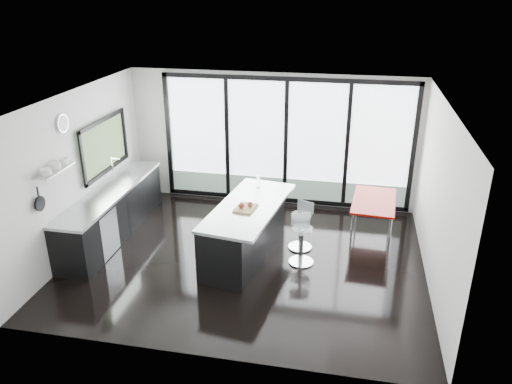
% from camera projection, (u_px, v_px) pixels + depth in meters
% --- Properties ---
extents(floor, '(6.00, 5.00, 0.00)m').
position_uv_depth(floor, '(247.00, 259.00, 8.69)').
color(floor, black).
rests_on(floor, ground).
extents(ceiling, '(6.00, 5.00, 0.00)m').
position_uv_depth(ceiling, '(246.00, 100.00, 7.60)').
color(ceiling, white).
rests_on(ceiling, wall_back).
extents(wall_back, '(6.00, 0.09, 2.80)m').
position_uv_depth(wall_back, '(284.00, 147.00, 10.37)').
color(wall_back, silver).
rests_on(wall_back, ground).
extents(wall_front, '(6.00, 0.00, 2.80)m').
position_uv_depth(wall_front, '(201.00, 263.00, 5.89)').
color(wall_front, silver).
rests_on(wall_front, ground).
extents(wall_left, '(0.26, 5.00, 2.80)m').
position_uv_depth(wall_left, '(86.00, 158.00, 8.86)').
color(wall_left, silver).
rests_on(wall_left, ground).
extents(wall_right, '(0.00, 5.00, 2.80)m').
position_uv_depth(wall_right, '(438.00, 199.00, 7.60)').
color(wall_right, silver).
rests_on(wall_right, ground).
extents(counter_cabinets, '(0.69, 3.24, 1.36)m').
position_uv_depth(counter_cabinets, '(112.00, 212.00, 9.35)').
color(counter_cabinets, black).
rests_on(counter_cabinets, floor).
extents(island, '(1.31, 2.47, 1.25)m').
position_uv_depth(island, '(245.00, 229.00, 8.66)').
color(island, black).
rests_on(island, floor).
extents(bar_stool_near, '(0.54, 0.54, 0.67)m').
position_uv_depth(bar_stool_near, '(302.00, 245.00, 8.45)').
color(bar_stool_near, silver).
rests_on(bar_stool_near, floor).
extents(bar_stool_far, '(0.56, 0.56, 0.67)m').
position_uv_depth(bar_stool_far, '(301.00, 231.00, 8.92)').
color(bar_stool_far, silver).
rests_on(bar_stool_far, floor).
extents(red_table, '(0.86, 1.39, 0.72)m').
position_uv_depth(red_table, '(372.00, 217.00, 9.38)').
color(red_table, '#8D0C04').
rests_on(red_table, floor).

